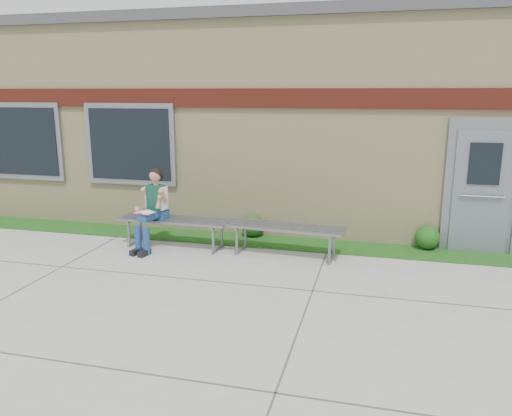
# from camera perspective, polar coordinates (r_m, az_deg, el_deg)

# --- Properties ---
(ground) EXTENTS (80.00, 80.00, 0.00)m
(ground) POSITION_cam_1_polar(r_m,az_deg,el_deg) (6.85, -2.56, -10.23)
(ground) COLOR #9E9E99
(ground) RESTS_ON ground
(grass_strip) EXTENTS (16.00, 0.80, 0.02)m
(grass_strip) POSITION_cam_1_polar(r_m,az_deg,el_deg) (9.21, 2.09, -3.93)
(grass_strip) COLOR #194913
(grass_strip) RESTS_ON ground
(school_building) EXTENTS (16.20, 6.22, 4.20)m
(school_building) POSITION_cam_1_polar(r_m,az_deg,el_deg) (12.16, 5.58, 10.21)
(school_building) COLOR beige
(school_building) RESTS_ON ground
(bench_left) EXTENTS (2.00, 0.59, 0.52)m
(bench_left) POSITION_cam_1_polar(r_m,az_deg,el_deg) (9.00, -9.24, -1.93)
(bench_left) COLOR slate
(bench_left) RESTS_ON ground
(bench_right) EXTENTS (2.02, 0.69, 0.52)m
(bench_right) POSITION_cam_1_polar(r_m,az_deg,el_deg) (8.43, 3.37, -2.83)
(bench_right) COLOR slate
(bench_right) RESTS_ON ground
(girl) EXTENTS (0.50, 0.85, 1.42)m
(girl) POSITION_cam_1_polar(r_m,az_deg,el_deg) (8.87, -11.77, 0.11)
(girl) COLOR navy
(girl) RESTS_ON ground
(shrub_mid) EXTENTS (0.42, 0.42, 0.42)m
(shrub_mid) POSITION_cam_1_polar(r_m,az_deg,el_deg) (9.49, -0.34, -2.04)
(shrub_mid) COLOR #194913
(shrub_mid) RESTS_ON grass_strip
(shrub_east) EXTENTS (0.42, 0.42, 0.42)m
(shrub_east) POSITION_cam_1_polar(r_m,az_deg,el_deg) (9.25, 19.00, -3.18)
(shrub_east) COLOR #194913
(shrub_east) RESTS_ON grass_strip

